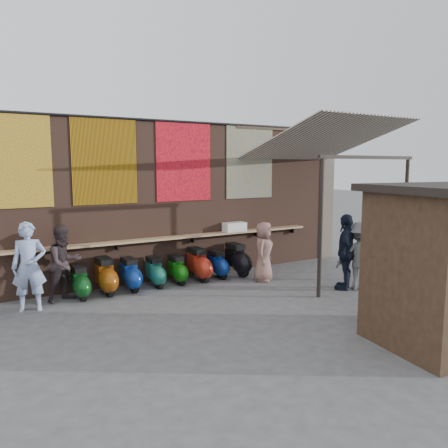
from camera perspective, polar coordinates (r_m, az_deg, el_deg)
name	(u,v)px	position (r m, az deg, el deg)	size (l,w,h in m)	color
ground	(223,305)	(9.29, -0.10, -10.49)	(70.00, 70.00, 0.00)	#474749
brick_wall	(170,201)	(11.28, -7.05, 3.04)	(10.00, 0.40, 4.00)	brown
pier_right	(322,194)	(14.17, 12.68, 3.82)	(0.50, 0.50, 4.00)	#4C4238
eating_counter	(177,237)	(11.05, -6.21, -1.74)	(8.00, 0.32, 0.05)	#9E7A51
shelf_box	(234,227)	(11.79, 1.38, -0.39)	(0.61, 0.31, 0.24)	white
tapestry_redgold	(14,160)	(10.15, -25.79, 7.50)	(1.50, 0.02, 2.00)	maroon
tapestry_sun	(105,161)	(10.48, -15.29, 7.96)	(1.50, 0.02, 2.00)	#C3800B
tapestry_orange	(184,161)	(11.17, -5.25, 8.15)	(1.50, 0.02, 2.00)	red
tapestry_multi	(250,162)	(12.16, 3.40, 8.12)	(1.50, 0.02, 2.00)	#256288
hang_rail	(173,121)	(11.09, -6.73, 13.21)	(0.06, 0.06, 9.50)	black
scooter_stool_0	(80,283)	(10.11, -18.28, -7.30)	(0.33, 0.74, 0.71)	#0D4517
scooter_stool_1	(106,276)	(10.28, -15.21, -6.61)	(0.39, 0.86, 0.82)	#82400B
scooter_stool_2	(130,275)	(10.43, -12.13, -6.49)	(0.36, 0.79, 0.75)	navy
scooter_stool_3	(155,272)	(10.68, -9.01, -6.22)	(0.33, 0.74, 0.70)	#1A6B55
scooter_stool_4	(177,270)	(10.88, -6.14, -5.99)	(0.32, 0.71, 0.68)	#10610D
scooter_stool_5	(199,265)	(11.09, -3.34, -5.31)	(0.39, 0.86, 0.82)	#A72716
scooter_stool_6	(217,264)	(11.37, -0.87, -5.30)	(0.33, 0.73, 0.69)	navy
scooter_stool_7	(237,260)	(11.61, 1.70, -4.68)	(0.40, 0.88, 0.83)	black
diner_left	(29,267)	(9.53, -24.11, -5.11)	(0.65, 0.43, 1.80)	#8EA0CE
diner_right	(65,263)	(9.97, -20.11, -4.83)	(0.80, 0.62, 1.64)	#312629
shopper_navy	(346,252)	(10.62, 15.63, -3.51)	(1.04, 0.43, 1.78)	black
shopper_grey	(359,256)	(10.67, 17.22, -4.03)	(1.03, 0.59, 1.59)	#56575B
shopper_tan	(264,252)	(11.03, 5.19, -3.60)	(0.73, 0.48, 1.50)	#845D54
stall_sign	(411,228)	(8.45, 23.24, -0.43)	(1.20, 0.04, 0.50)	gold
stall_shelf	(408,276)	(8.61, 22.93, -6.31)	(1.90, 0.10, 0.06)	#473321
awning_canvas	(323,140)	(11.68, 12.82, 10.67)	(3.20, 3.40, 0.03)	beige
awning_ledger	(285,129)	(12.92, 7.94, 12.25)	(3.30, 0.08, 0.12)	#33261C
awning_header	(368,157)	(10.62, 18.34, 8.27)	(3.00, 0.08, 0.08)	black
awning_post_left	(320,228)	(9.70, 12.49, -0.49)	(0.09, 0.09, 3.10)	black
awning_post_right	(405,220)	(11.78, 22.54, 0.50)	(0.09, 0.09, 3.10)	black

